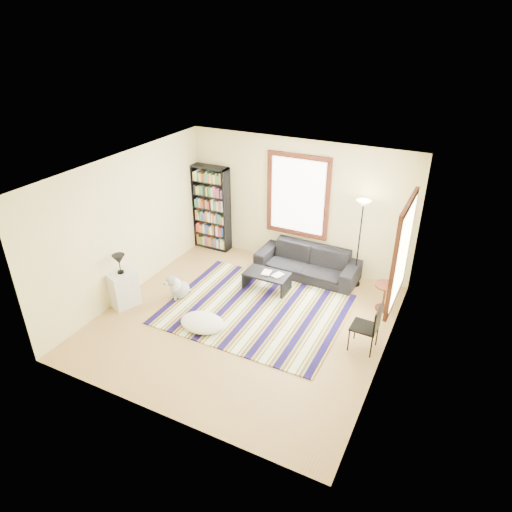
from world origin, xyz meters
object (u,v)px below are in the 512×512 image
at_px(dog, 180,285).
at_px(sofa, 307,262).
at_px(floor_cushion, 202,323).
at_px(side_table, 384,297).
at_px(bookshelf, 211,208).
at_px(coffee_table, 267,281).
at_px(floor_lamp, 359,244).
at_px(white_cabinet, 123,289).
at_px(folding_chair, 364,327).

bearing_deg(dog, sofa, 68.72).
relative_size(floor_cushion, dog, 1.55).
bearing_deg(side_table, bookshelf, 169.24).
bearing_deg(coffee_table, bookshelf, 150.06).
height_order(floor_cushion, side_table, side_table).
xyz_separation_m(floor_lamp, side_table, (0.73, -0.64, -0.66)).
bearing_deg(side_table, white_cabinet, -155.28).
height_order(floor_cushion, floor_lamp, floor_lamp).
distance_m(floor_cushion, side_table, 3.43).
bearing_deg(white_cabinet, coffee_table, 57.23).
relative_size(coffee_table, side_table, 1.67).
xyz_separation_m(sofa, floor_cushion, (-1.01, -2.58, -0.21)).
height_order(floor_lamp, white_cabinet, floor_lamp).
height_order(sofa, dog, sofa).
relative_size(bookshelf, side_table, 3.70).
height_order(bookshelf, folding_chair, bookshelf).
distance_m(coffee_table, dog, 1.75).
relative_size(side_table, white_cabinet, 0.77).
distance_m(sofa, bookshelf, 2.63).
bearing_deg(side_table, floor_cushion, -143.64).
xyz_separation_m(sofa, dog, (-1.94, -1.91, -0.05)).
bearing_deg(dog, coffee_table, 60.64).
height_order(bookshelf, coffee_table, bookshelf).
relative_size(sofa, dog, 4.04).
relative_size(bookshelf, floor_cushion, 2.40).
bearing_deg(side_table, sofa, 162.78).
relative_size(folding_chair, white_cabinet, 1.23).
relative_size(bookshelf, white_cabinet, 2.86).
height_order(folding_chair, white_cabinet, folding_chair).
bearing_deg(floor_cushion, bookshelf, 118.07).
bearing_deg(floor_cushion, dog, 144.64).
distance_m(side_table, folding_chair, 1.32).
bearing_deg(white_cabinet, folding_chair, 28.71).
bearing_deg(folding_chair, dog, -177.35).
bearing_deg(dog, white_cabinet, -114.79).
height_order(sofa, side_table, sofa).
height_order(coffee_table, folding_chair, folding_chair).
distance_m(folding_chair, dog, 3.65).
bearing_deg(white_cabinet, dog, 60.06).
bearing_deg(coffee_table, floor_cushion, -105.47).
bearing_deg(floor_cushion, folding_chair, 14.93).
bearing_deg(coffee_table, white_cabinet, -141.78).
xyz_separation_m(bookshelf, white_cabinet, (-0.22, -2.88, -0.65)).
xyz_separation_m(coffee_table, white_cabinet, (-2.21, -1.74, 0.17)).
distance_m(bookshelf, floor_lamp, 3.55).
distance_m(coffee_table, floor_lamp, 1.99).
relative_size(floor_cushion, white_cabinet, 1.19).
bearing_deg(dog, floor_cushion, -11.21).
bearing_deg(floor_lamp, dog, -145.79).
bearing_deg(sofa, dog, -134.24).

